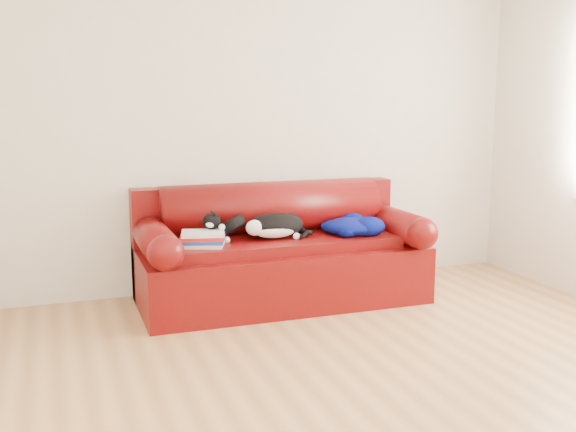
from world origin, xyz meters
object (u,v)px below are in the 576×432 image
object	(u,v)px
cat	(274,226)
book_stack	(202,239)
sofa_base	(282,271)
blanket	(352,226)

from	to	relation	value
cat	book_stack	bearing A→B (deg)	178.52
book_stack	cat	world-z (taller)	cat
sofa_base	blanket	bearing A→B (deg)	-10.16
blanket	book_stack	bearing A→B (deg)	-178.72
book_stack	sofa_base	bearing A→B (deg)	10.85
blanket	sofa_base	bearing A→B (deg)	169.84
sofa_base	cat	distance (m)	0.36
sofa_base	blanket	size ratio (longest dim) A/B	4.24
book_stack	blanket	bearing A→B (deg)	1.28
book_stack	blanket	size ratio (longest dim) A/B	0.78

